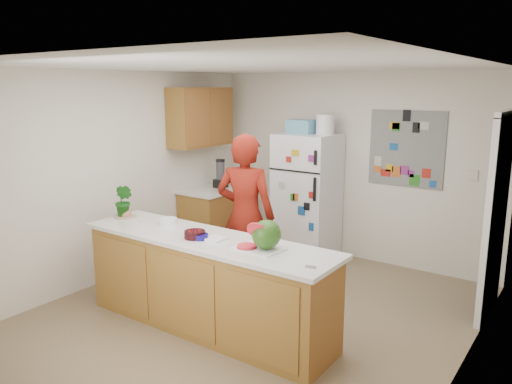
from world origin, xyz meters
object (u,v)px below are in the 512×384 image
Objects in this scene: refrigerator at (307,197)px; person at (246,216)px; cherry_bowl at (195,234)px; watermelon at (266,234)px.

person is (0.09, -1.52, 0.06)m from refrigerator.
watermelon is at bearing 7.25° from cherry_bowl.
watermelon is 1.30× the size of cherry_bowl.
watermelon is at bearing -68.60° from refrigerator.
cherry_bowl is (-0.74, -0.09, -0.11)m from watermelon.
cherry_bowl is at bearing -85.82° from refrigerator.
person reaches higher than refrigerator.
cherry_bowl is (0.09, -0.93, 0.04)m from person.
person is at bearing 135.13° from watermelon.
watermelon is (0.92, -2.36, 0.21)m from refrigerator.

